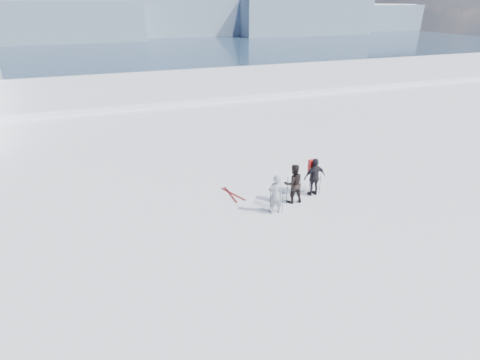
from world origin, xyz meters
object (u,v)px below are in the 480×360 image
object	(u,v)px
skier_grey	(276,194)
skis_loose	(232,194)
skier_pack	(315,177)
skier_dark	(293,184)

from	to	relation	value
skier_grey	skis_loose	world-z (taller)	skier_grey
skier_pack	skis_loose	distance (m)	4.01
skier_pack	skis_loose	xyz separation A→B (m)	(-3.67, 1.32, -0.92)
skier_pack	skis_loose	world-z (taller)	skier_pack
skier_grey	skier_pack	world-z (taller)	skier_pack
skier_dark	skier_pack	distance (m)	1.29
skier_grey	skier_pack	bearing A→B (deg)	-155.41
skier_grey	skis_loose	distance (m)	2.71
skier_dark	skis_loose	xyz separation A→B (m)	(-2.41, 1.60, -0.92)
skier_pack	skier_dark	bearing A→B (deg)	11.86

